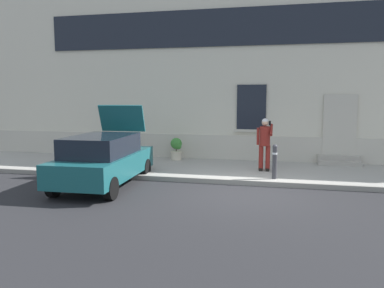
{
  "coord_description": "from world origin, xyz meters",
  "views": [
    {
      "loc": [
        0.89,
        -10.19,
        2.62
      ],
      "look_at": [
        -1.81,
        1.6,
        1.1
      ],
      "focal_mm": 35.77,
      "sensor_mm": 36.0,
      "label": 1
    }
  ],
  "objects_px": {
    "bollard_near_person": "(275,160)",
    "planter_cream": "(176,148)",
    "hatchback_car_teal": "(104,159)",
    "planter_terracotta": "(117,146)",
    "person_on_phone": "(265,141)"
  },
  "relations": [
    {
      "from": "planter_terracotta",
      "to": "planter_cream",
      "type": "relative_size",
      "value": 1.0
    },
    {
      "from": "person_on_phone",
      "to": "planter_cream",
      "type": "bearing_deg",
      "value": 149.29
    },
    {
      "from": "person_on_phone",
      "to": "planter_terracotta",
      "type": "bearing_deg",
      "value": 158.44
    },
    {
      "from": "planter_cream",
      "to": "bollard_near_person",
      "type": "bearing_deg",
      "value": -35.21
    },
    {
      "from": "bollard_near_person",
      "to": "person_on_phone",
      "type": "distance_m",
      "value": 1.26
    },
    {
      "from": "hatchback_car_teal",
      "to": "person_on_phone",
      "type": "height_order",
      "value": "hatchback_car_teal"
    },
    {
      "from": "bollard_near_person",
      "to": "planter_cream",
      "type": "relative_size",
      "value": 1.22
    },
    {
      "from": "hatchback_car_teal",
      "to": "bollard_near_person",
      "type": "relative_size",
      "value": 3.94
    },
    {
      "from": "planter_terracotta",
      "to": "planter_cream",
      "type": "bearing_deg",
      "value": -1.07
    },
    {
      "from": "planter_cream",
      "to": "hatchback_car_teal",
      "type": "bearing_deg",
      "value": -104.72
    },
    {
      "from": "bollard_near_person",
      "to": "planter_cream",
      "type": "xyz_separation_m",
      "value": [
        -3.77,
        2.66,
        -0.11
      ]
    },
    {
      "from": "bollard_near_person",
      "to": "planter_cream",
      "type": "bearing_deg",
      "value": 144.79
    },
    {
      "from": "hatchback_car_teal",
      "to": "planter_terracotta",
      "type": "xyz_separation_m",
      "value": [
        -1.41,
        4.14,
        -0.19
      ]
    },
    {
      "from": "hatchback_car_teal",
      "to": "planter_cream",
      "type": "height_order",
      "value": "hatchback_car_teal"
    },
    {
      "from": "hatchback_car_teal",
      "to": "planter_terracotta",
      "type": "bearing_deg",
      "value": 108.75
    }
  ]
}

